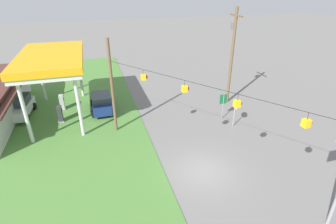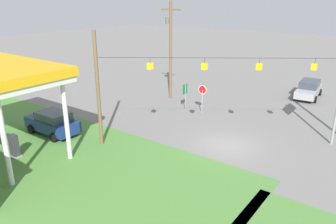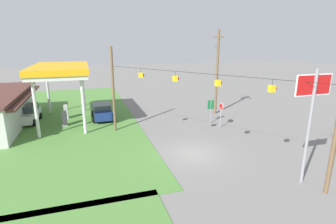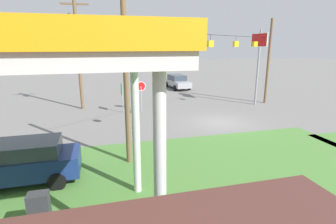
{
  "view_description": "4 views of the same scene",
  "coord_description": "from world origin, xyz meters",
  "px_view_note": "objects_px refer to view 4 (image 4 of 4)",
  "views": [
    {
      "loc": [
        -12.72,
        6.21,
        11.46
      ],
      "look_at": [
        5.44,
        0.88,
        1.98
      ],
      "focal_mm": 28.0,
      "sensor_mm": 36.0,
      "label": 1
    },
    {
      "loc": [
        -8.97,
        19.07,
        9.65
      ],
      "look_at": [
        4.64,
        0.58,
        1.65
      ],
      "focal_mm": 35.0,
      "sensor_mm": 36.0,
      "label": 2
    },
    {
      "loc": [
        -16.84,
        7.34,
        8.19
      ],
      "look_at": [
        2.87,
        1.1,
        2.61
      ],
      "focal_mm": 28.0,
      "sensor_mm": 36.0,
      "label": 3
    },
    {
      "loc": [
        8.27,
        16.68,
        5.46
      ],
      "look_at": [
        4.08,
        0.71,
        1.22
      ],
      "focal_mm": 28.0,
      "sensor_mm": 36.0,
      "label": 4
    }
  ],
  "objects_px": {
    "car_on_crossroad": "(177,81)",
    "route_sign": "(122,92)",
    "stop_sign_roadside": "(141,90)",
    "utility_pole_main": "(77,47)",
    "stop_sign_overhead": "(259,51)",
    "fuel_pump_near": "(41,219)",
    "car_at_pumps_front": "(24,162)"
  },
  "relations": [
    {
      "from": "fuel_pump_near",
      "to": "utility_pole_main",
      "type": "height_order",
      "value": "utility_pole_main"
    },
    {
      "from": "car_on_crossroad",
      "to": "stop_sign_overhead",
      "type": "xyz_separation_m",
      "value": [
        -4.31,
        10.9,
        4.02
      ]
    },
    {
      "from": "stop_sign_roadside",
      "to": "car_on_crossroad",
      "type": "bearing_deg",
      "value": 58.87
    },
    {
      "from": "car_at_pumps_front",
      "to": "stop_sign_roadside",
      "type": "distance_m",
      "value": 12.62
    },
    {
      "from": "stop_sign_overhead",
      "to": "car_on_crossroad",
      "type": "bearing_deg",
      "value": -68.4
    },
    {
      "from": "stop_sign_overhead",
      "to": "route_sign",
      "type": "xyz_separation_m",
      "value": [
        12.31,
        -0.09,
        -3.2
      ]
    },
    {
      "from": "stop_sign_roadside",
      "to": "route_sign",
      "type": "relative_size",
      "value": 1.04
    },
    {
      "from": "car_at_pumps_front",
      "to": "stop_sign_roadside",
      "type": "height_order",
      "value": "stop_sign_roadside"
    },
    {
      "from": "car_on_crossroad",
      "to": "stop_sign_roadside",
      "type": "xyz_separation_m",
      "value": [
        6.37,
        10.54,
        0.92
      ]
    },
    {
      "from": "fuel_pump_near",
      "to": "utility_pole_main",
      "type": "relative_size",
      "value": 0.16
    },
    {
      "from": "stop_sign_overhead",
      "to": "car_at_pumps_front",
      "type": "bearing_deg",
      "value": 31.39
    },
    {
      "from": "car_on_crossroad",
      "to": "utility_pole_main",
      "type": "xyz_separation_m",
      "value": [
        11.31,
        8.54,
        4.39
      ]
    },
    {
      "from": "stop_sign_roadside",
      "to": "utility_pole_main",
      "type": "xyz_separation_m",
      "value": [
        4.94,
        -2.0,
        3.47
      ]
    },
    {
      "from": "car_on_crossroad",
      "to": "route_sign",
      "type": "distance_m",
      "value": 13.47
    },
    {
      "from": "stop_sign_roadside",
      "to": "route_sign",
      "type": "bearing_deg",
      "value": -170.66
    },
    {
      "from": "car_on_crossroad",
      "to": "stop_sign_roadside",
      "type": "relative_size",
      "value": 2.04
    },
    {
      "from": "stop_sign_roadside",
      "to": "stop_sign_overhead",
      "type": "distance_m",
      "value": 11.13
    },
    {
      "from": "fuel_pump_near",
      "to": "utility_pole_main",
      "type": "xyz_separation_m",
      "value": [
        -0.21,
        -16.57,
        4.56
      ]
    },
    {
      "from": "car_on_crossroad",
      "to": "route_sign",
      "type": "bearing_deg",
      "value": -40.88
    },
    {
      "from": "stop_sign_roadside",
      "to": "utility_pole_main",
      "type": "distance_m",
      "value": 6.36
    },
    {
      "from": "route_sign",
      "to": "car_on_crossroad",
      "type": "bearing_deg",
      "value": -126.48
    },
    {
      "from": "fuel_pump_near",
      "to": "stop_sign_roadside",
      "type": "relative_size",
      "value": 0.61
    },
    {
      "from": "stop_sign_roadside",
      "to": "stop_sign_overhead",
      "type": "relative_size",
      "value": 0.37
    },
    {
      "from": "fuel_pump_near",
      "to": "stop_sign_overhead",
      "type": "xyz_separation_m",
      "value": [
        -15.84,
        -14.22,
        4.19
      ]
    },
    {
      "from": "fuel_pump_near",
      "to": "car_on_crossroad",
      "type": "relative_size",
      "value": 0.3
    },
    {
      "from": "stop_sign_roadside",
      "to": "route_sign",
      "type": "distance_m",
      "value": 1.65
    },
    {
      "from": "fuel_pump_near",
      "to": "stop_sign_overhead",
      "type": "distance_m",
      "value": 21.69
    },
    {
      "from": "car_at_pumps_front",
      "to": "car_on_crossroad",
      "type": "height_order",
      "value": "car_at_pumps_front"
    },
    {
      "from": "car_at_pumps_front",
      "to": "route_sign",
      "type": "relative_size",
      "value": 1.83
    },
    {
      "from": "stop_sign_roadside",
      "to": "car_at_pumps_front",
      "type": "bearing_deg",
      "value": -120.83
    },
    {
      "from": "utility_pole_main",
      "to": "route_sign",
      "type": "bearing_deg",
      "value": 145.64
    },
    {
      "from": "car_on_crossroad",
      "to": "stop_sign_overhead",
      "type": "height_order",
      "value": "stop_sign_overhead"
    }
  ]
}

